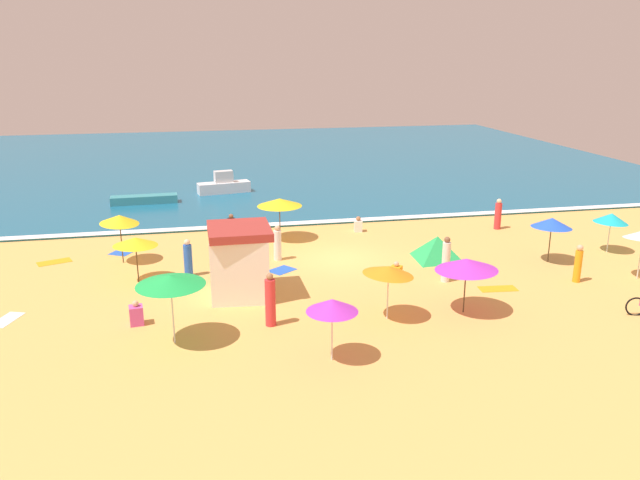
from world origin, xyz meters
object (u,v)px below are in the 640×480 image
at_px(beach_umbrella_7, 466,264).
at_px(beachgoer_7, 358,225).
at_px(beach_umbrella_9, 611,218).
at_px(beach_umbrella_0, 280,202).
at_px(lifeguard_cabana, 240,261).
at_px(beachgoer_9, 136,315).
at_px(beachgoer_4, 188,259).
at_px(beach_umbrella_6, 170,280).
at_px(beachgoer_5, 446,260).
at_px(beachgoer_6, 396,273).
at_px(beachgoer_2, 270,301).
at_px(beachgoer_3, 498,215).
at_px(beach_umbrella_1, 119,219).
at_px(beachgoer_8, 277,244).
at_px(beach_umbrella_8, 389,270).
at_px(beach_umbrella_2, 332,305).
at_px(small_boat_0, 224,185).
at_px(beach_tent, 437,247).
at_px(small_boat_1, 144,199).
at_px(beachgoer_0, 232,232).
at_px(beachgoer_1, 578,264).
at_px(beach_umbrella_5, 135,242).
at_px(beach_umbrella_4, 552,223).

bearing_deg(beach_umbrella_7, beachgoer_7, 94.84).
bearing_deg(beach_umbrella_9, beach_umbrella_0, 160.83).
relative_size(lifeguard_cabana, beachgoer_9, 3.12).
bearing_deg(beachgoer_4, beach_umbrella_9, -1.83).
bearing_deg(beachgoer_4, beach_umbrella_6, -94.41).
distance_m(beachgoer_5, beachgoer_6, 2.08).
distance_m(beachgoer_2, beachgoer_3, 16.62).
distance_m(beach_umbrella_0, beachgoer_5, 9.39).
relative_size(beach_umbrella_1, beachgoer_8, 1.48).
xyz_separation_m(beach_umbrella_6, beach_umbrella_8, (7.31, 0.45, -0.35)).
xyz_separation_m(beach_umbrella_2, beachgoer_4, (-4.22, 8.61, -1.05)).
bearing_deg(beachgoer_8, small_boat_0, 96.14).
distance_m(beach_tent, beachgoer_4, 11.09).
distance_m(lifeguard_cabana, small_boat_1, 16.97).
xyz_separation_m(beachgoer_0, beachgoer_6, (6.26, -5.97, -0.42)).
xyz_separation_m(beachgoer_9, small_boat_0, (4.20, 20.44, 0.22)).
bearing_deg(beach_umbrella_8, beachgoer_8, 111.32).
height_order(beachgoer_5, beachgoer_6, beachgoer_5).
relative_size(beachgoer_1, beachgoer_4, 0.99).
xyz_separation_m(lifeguard_cabana, beach_umbrella_2, (2.24, -5.96, 0.40)).
bearing_deg(beachgoer_0, beachgoer_5, -38.22).
bearing_deg(beach_umbrella_8, beach_tent, 54.82).
bearing_deg(beachgoer_6, beach_umbrella_6, -155.17).
height_order(beach_umbrella_1, small_boat_1, beach_umbrella_1).
bearing_deg(beach_umbrella_7, beach_umbrella_0, 116.26).
height_order(beachgoer_2, beachgoer_3, beachgoer_2).
bearing_deg(beachgoer_9, beachgoer_3, 26.27).
xyz_separation_m(beach_umbrella_8, beachgoer_7, (1.94, 11.16, -1.46)).
height_order(beach_tent, beachgoer_6, beach_tent).
bearing_deg(beach_umbrella_2, beachgoer_1, 22.40).
bearing_deg(beachgoer_2, lifeguard_cabana, 103.94).
bearing_deg(beach_umbrella_6, beachgoer_5, 18.45).
distance_m(beach_umbrella_6, beach_umbrella_9, 20.64).
relative_size(beach_umbrella_5, beachgoer_7, 2.65).
bearing_deg(beach_tent, lifeguard_cabana, -163.16).
distance_m(beach_umbrella_5, beachgoer_3, 18.71).
bearing_deg(beachgoer_5, beach_umbrella_9, 13.74).
distance_m(beach_umbrella_1, beach_umbrella_7, 15.07).
relative_size(beach_umbrella_2, beachgoer_3, 1.27).
relative_size(beach_umbrella_8, small_boat_1, 0.51).
distance_m(beach_umbrella_1, beachgoer_7, 12.06).
relative_size(beachgoer_8, small_boat_0, 0.46).
bearing_deg(beachgoer_6, beachgoer_7, 86.84).
distance_m(beach_umbrella_8, beachgoer_6, 4.20).
relative_size(beach_umbrella_6, beach_umbrella_9, 1.44).
relative_size(beachgoer_4, small_boat_0, 0.45).
bearing_deg(beachgoer_8, beachgoer_7, 38.73).
relative_size(beach_umbrella_8, beachgoer_7, 2.50).
height_order(beach_umbrella_4, beachgoer_4, beach_umbrella_4).
bearing_deg(small_boat_0, beach_umbrella_0, -79.31).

